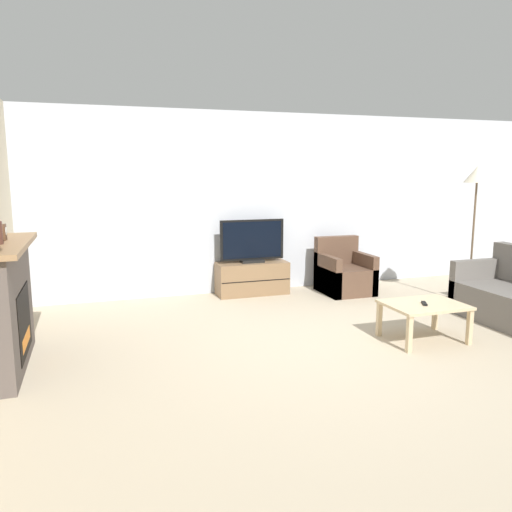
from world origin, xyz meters
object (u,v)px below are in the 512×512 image
object	(u,v)px
remote	(424,303)
armchair	(344,274)
coffee_table	(424,308)
fireplace	(3,305)
tv	(252,242)
tv_stand	(252,278)
mantel_clock	(2,232)
floor_lamp	(477,184)

from	to	relation	value
remote	armchair	bearing A→B (deg)	109.61
coffee_table	remote	bearing A→B (deg)	-126.52
fireplace	coffee_table	bearing A→B (deg)	-7.57
fireplace	tv	xyz separation A→B (m)	(3.06, 2.01, 0.18)
coffee_table	remote	distance (m)	0.08
fireplace	tv_stand	bearing A→B (deg)	33.34
mantel_clock	tv_stand	bearing A→B (deg)	31.41
tv_stand	coffee_table	distance (m)	2.81
remote	floor_lamp	xyz separation A→B (m)	(1.61, 1.15, 1.24)
fireplace	floor_lamp	world-z (taller)	floor_lamp
mantel_clock	tv	xyz separation A→B (m)	(3.04, 1.85, -0.48)
tv_stand	mantel_clock	bearing A→B (deg)	-148.59
mantel_clock	armchair	xyz separation A→B (m)	(4.40, 1.53, -0.99)
fireplace	floor_lamp	size ratio (longest dim) A/B	0.82
tv	remote	size ratio (longest dim) A/B	6.43
armchair	floor_lamp	size ratio (longest dim) A/B	0.44
tv_stand	coffee_table	world-z (taller)	tv_stand
tv	mantel_clock	bearing A→B (deg)	-148.62
mantel_clock	coffee_table	world-z (taller)	mantel_clock
tv_stand	remote	distance (m)	2.83
floor_lamp	mantel_clock	bearing A→B (deg)	-175.99
mantel_clock	floor_lamp	world-z (taller)	floor_lamp
fireplace	tv	distance (m)	3.66
fireplace	armchair	bearing A→B (deg)	20.88
tv_stand	coffee_table	xyz separation A→B (m)	(1.13, -2.57, 0.12)
armchair	remote	world-z (taller)	armchair
fireplace	coffee_table	size ratio (longest dim) A/B	1.87
mantel_clock	coffee_table	distance (m)	4.33
mantel_clock	remote	size ratio (longest dim) A/B	0.98
coffee_table	armchair	bearing A→B (deg)	84.12
remote	mantel_clock	bearing A→B (deg)	-164.16
coffee_table	floor_lamp	distance (m)	2.34
floor_lamp	armchair	bearing A→B (deg)	140.18
tv	coffee_table	size ratio (longest dim) A/B	1.18
tv	coffee_table	bearing A→B (deg)	-66.17
tv	armchair	bearing A→B (deg)	-13.30
mantel_clock	remote	xyz separation A→B (m)	(4.15, -0.74, -0.84)
mantel_clock	armchair	world-z (taller)	mantel_clock
fireplace	tv_stand	size ratio (longest dim) A/B	1.46
remote	coffee_table	bearing A→B (deg)	79.48
tv	remote	world-z (taller)	tv
coffee_table	tv	bearing A→B (deg)	113.83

